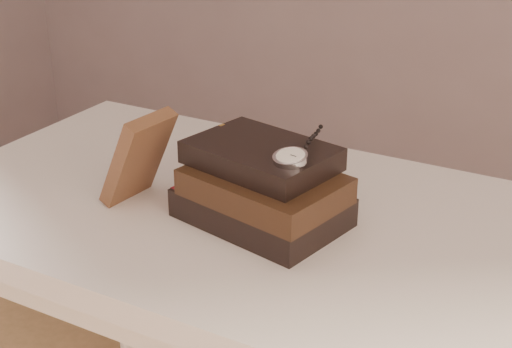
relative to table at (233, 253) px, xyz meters
The scene contains 5 objects.
table is the anchor object (origin of this frame).
book_stack 0.17m from the table, 22.56° to the right, with size 0.27×0.21×0.12m.
journal 0.22m from the table, 153.87° to the right, with size 0.02×0.10×0.16m, color #44281A.
pocket_watch 0.26m from the table, 21.81° to the right, with size 0.06×0.15×0.02m.
eyeglasses 0.17m from the table, 86.37° to the left, with size 0.12×0.13×0.05m.
Camera 1 is at (0.53, -0.53, 1.27)m, focal length 50.98 mm.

